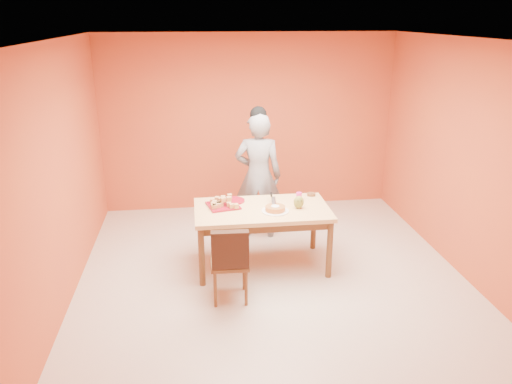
{
  "coord_description": "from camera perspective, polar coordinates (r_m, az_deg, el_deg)",
  "views": [
    {
      "loc": [
        -0.86,
        -5.06,
        2.93
      ],
      "look_at": [
        -0.17,
        0.3,
        1.0
      ],
      "focal_mm": 35.0,
      "sensor_mm": 36.0,
      "label": 1
    }
  ],
  "objects": [
    {
      "name": "wall_left",
      "position": [
        5.48,
        -21.7,
        1.42
      ],
      "size": [
        0.0,
        5.0,
        5.0
      ],
      "primitive_type": "plane",
      "rotation": [
        1.57,
        0.0,
        1.57
      ],
      "color": "#B54629",
      "rests_on": "floor"
    },
    {
      "name": "floor",
      "position": [
        5.91,
        2.02,
        -10.13
      ],
      "size": [
        5.0,
        5.0,
        0.0
      ],
      "primitive_type": "plane",
      "color": "beige",
      "rests_on": "ground"
    },
    {
      "name": "dining_table",
      "position": [
        5.97,
        0.69,
        -2.69
      ],
      "size": [
        1.6,
        0.9,
        0.76
      ],
      "color": "#ECC37B",
      "rests_on": "floor"
    },
    {
      "name": "pastry_pile",
      "position": [
        5.97,
        -3.79,
        -1.0
      ],
      "size": [
        0.32,
        0.32,
        0.1
      ],
      "primitive_type": null,
      "color": "tan",
      "rests_on": "pastry_platter"
    },
    {
      "name": "white_cake_plate",
      "position": [
        5.83,
        2.21,
        -2.19
      ],
      "size": [
        0.35,
        0.35,
        0.01
      ],
      "primitive_type": "cylinder",
      "rotation": [
        0.0,
        0.0,
        -0.1
      ],
      "color": "white",
      "rests_on": "dining_table"
    },
    {
      "name": "wall_back",
      "position": [
        7.77,
        -0.84,
        7.87
      ],
      "size": [
        4.5,
        0.0,
        4.5
      ],
      "primitive_type": "plane",
      "rotation": [
        1.57,
        0.0,
        0.0
      ],
      "color": "#B54629",
      "rests_on": "floor"
    },
    {
      "name": "dining_chair",
      "position": [
        5.36,
        -3.01,
        -7.91
      ],
      "size": [
        0.42,
        0.48,
        0.88
      ],
      "rotation": [
        0.0,
        0.0,
        -0.04
      ],
      "color": "brown",
      "rests_on": "floor"
    },
    {
      "name": "red_dinner_plate",
      "position": [
        6.15,
        -2.63,
        -0.99
      ],
      "size": [
        0.37,
        0.37,
        0.02
      ],
      "primitive_type": "cylinder",
      "rotation": [
        0.0,
        0.0,
        0.39
      ],
      "color": "maroon",
      "rests_on": "dining_table"
    },
    {
      "name": "ceiling",
      "position": [
        5.14,
        2.39,
        17.02
      ],
      "size": [
        5.0,
        5.0,
        0.0
      ],
      "primitive_type": "plane",
      "rotation": [
        3.14,
        0.0,
        0.0
      ],
      "color": "silver",
      "rests_on": "wall_back"
    },
    {
      "name": "sponge_cake",
      "position": [
        5.82,
        2.21,
        -1.9
      ],
      "size": [
        0.24,
        0.24,
        0.05
      ],
      "primitive_type": "cylinder",
      "rotation": [
        0.0,
        0.0,
        -0.01
      ],
      "color": "orange",
      "rests_on": "white_cake_plate"
    },
    {
      "name": "checker_tin",
      "position": [
        6.37,
        6.32,
        -0.27
      ],
      "size": [
        0.13,
        0.13,
        0.03
      ],
      "primitive_type": "cylinder",
      "rotation": [
        0.0,
        0.0,
        0.21
      ],
      "color": "#35210E",
      "rests_on": "dining_table"
    },
    {
      "name": "egg_ornament",
      "position": [
        5.92,
        4.91,
        -1.16
      ],
      "size": [
        0.14,
        0.12,
        0.15
      ],
      "primitive_type": "ellipsoid",
      "rotation": [
        0.0,
        0.0,
        -0.18
      ],
      "color": "olive",
      "rests_on": "dining_table"
    },
    {
      "name": "cake_server",
      "position": [
        5.98,
        2.03,
        -0.97
      ],
      "size": [
        0.08,
        0.26,
        0.01
      ],
      "primitive_type": "cube",
      "rotation": [
        0.0,
        0.0,
        -0.13
      ],
      "color": "silver",
      "rests_on": "sponge_cake"
    },
    {
      "name": "person",
      "position": [
        6.76,
        0.26,
        1.84
      ],
      "size": [
        0.7,
        0.53,
        1.74
      ],
      "primitive_type": "imported",
      "rotation": [
        0.0,
        0.0,
        2.96
      ],
      "color": "gray",
      "rests_on": "floor"
    },
    {
      "name": "wall_right",
      "position": [
        6.15,
        23.39,
        3.06
      ],
      "size": [
        0.0,
        5.0,
        5.0
      ],
      "primitive_type": "plane",
      "rotation": [
        1.57,
        0.0,
        -1.57
      ],
      "color": "#B54629",
      "rests_on": "floor"
    },
    {
      "name": "magenta_glass",
      "position": [
        6.19,
        4.93,
        -0.49
      ],
      "size": [
        0.08,
        0.08,
        0.1
      ],
      "primitive_type": "cylinder",
      "rotation": [
        0.0,
        0.0,
        -0.19
      ],
      "color": "#E02190",
      "rests_on": "dining_table"
    },
    {
      "name": "pastry_platter",
      "position": [
        6.0,
        -3.78,
        -1.56
      ],
      "size": [
        0.42,
        0.42,
        0.02
      ],
      "primitive_type": "cube",
      "rotation": [
        0.0,
        0.0,
        0.23
      ],
      "color": "maroon",
      "rests_on": "dining_table"
    }
  ]
}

